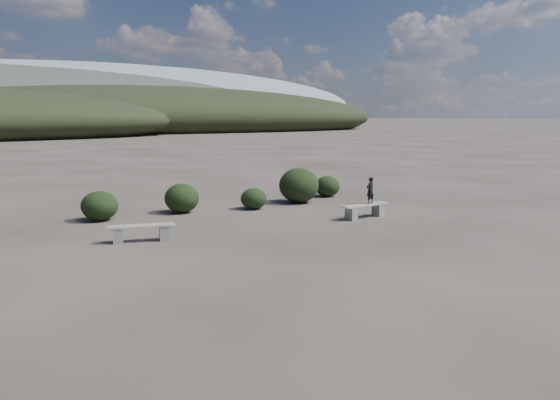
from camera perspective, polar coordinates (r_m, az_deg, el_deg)
ground at (r=13.60m, az=8.07°, el=-6.49°), size 1200.00×1200.00×0.00m
bench_left at (r=16.09m, az=-14.30°, el=-3.22°), size 1.96×0.93×0.48m
bench_right at (r=19.41m, az=8.88°, el=-1.00°), size 1.99×0.53×0.49m
seated_person at (r=19.47m, az=9.40°, el=1.00°), size 0.37×0.26×0.94m
shrub_a at (r=19.68m, az=-18.33°, el=-0.58°), size 1.24×1.24×1.02m
shrub_b at (r=20.51m, az=-10.23°, el=0.19°), size 1.27×1.27×1.09m
shrub_c at (r=21.03m, az=-2.77°, el=0.14°), size 1.01×1.01×0.81m
shrub_d at (r=22.54m, az=1.98°, el=1.54°), size 1.65×1.65×1.44m
shrub_e at (r=24.34m, az=4.96°, el=1.44°), size 1.11×1.11×0.93m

